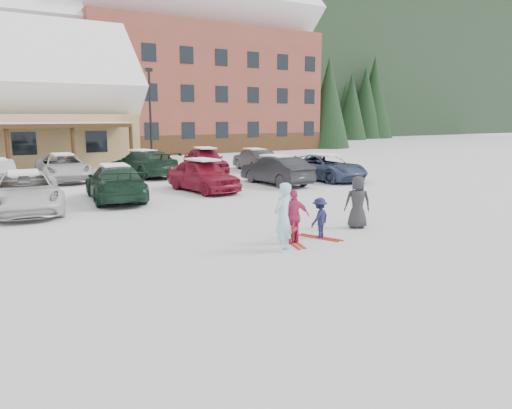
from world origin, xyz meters
TOP-DOWN VIEW (x-y plane):
  - ground at (0.00, 0.00)m, footprint 160.00×160.00m
  - alpine_hotel at (14.27, 38.00)m, footprint 31.48×14.01m
  - lamp_post at (6.24, 24.09)m, footprint 0.50×0.25m
  - conifer_1 at (30.00, 32.00)m, footprint 4.84×4.84m
  - conifer_3 at (6.00, 44.00)m, footprint 3.96×3.96m
  - conifer_4 at (34.00, 46.00)m, footprint 5.06×5.06m
  - adult_skier at (0.18, -0.46)m, footprint 0.77×0.67m
  - toddler_red at (0.82, 0.05)m, footprint 0.57×0.52m
  - child_navy at (1.89, 0.10)m, footprint 0.86×0.66m
  - skis_child_navy at (1.89, 0.10)m, footprint 0.66×1.39m
  - child_magenta at (0.91, 0.03)m, footprint 0.95×0.62m
  - skis_child_magenta at (0.91, 0.03)m, footprint 0.62×1.39m
  - bystander_dark at (3.74, 0.49)m, footprint 0.96×0.87m
  - parked_car_2 at (-4.53, 8.98)m, footprint 3.12×5.57m
  - parked_car_3 at (-0.96, 9.76)m, footprint 2.84×5.33m
  - parked_car_4 at (3.25, 10.07)m, footprint 2.14×4.53m
  - parked_car_5 at (7.49, 10.14)m, footprint 1.63×4.50m
  - parked_car_6 at (10.74, 10.12)m, footprint 2.66×5.16m
  - parked_car_10 at (-1.36, 17.55)m, footprint 2.78×5.41m
  - parked_car_11 at (2.99, 17.07)m, footprint 2.95×5.57m
  - parked_car_12 at (6.78, 16.64)m, footprint 2.61×4.86m
  - parked_car_13 at (10.30, 16.52)m, footprint 2.10×4.38m

SIDE VIEW (x-z plane):
  - ground at x=0.00m, z-range 0.00..0.00m
  - skis_child_navy at x=1.89m, z-range 0.00..0.03m
  - skis_child_magenta at x=0.91m, z-range 0.00..0.03m
  - toddler_red at x=0.82m, z-range 0.00..0.93m
  - child_navy at x=1.89m, z-range 0.00..1.17m
  - parked_car_13 at x=10.30m, z-range 0.00..1.38m
  - parked_car_6 at x=10.74m, z-range 0.00..1.39m
  - parked_car_10 at x=-1.36m, z-range 0.00..1.46m
  - parked_car_2 at x=-4.53m, z-range 0.00..1.47m
  - parked_car_3 at x=-0.96m, z-range 0.00..1.47m
  - parked_car_5 at x=7.49m, z-range 0.00..1.47m
  - child_magenta at x=0.91m, z-range 0.00..1.49m
  - parked_car_4 at x=3.25m, z-range 0.00..1.50m
  - parked_car_11 at x=2.99m, z-range 0.00..1.54m
  - parked_car_12 at x=6.78m, z-range 0.00..1.57m
  - bystander_dark at x=3.74m, z-range 0.00..1.64m
  - adult_skier at x=0.18m, z-range 0.00..1.79m
  - lamp_post at x=6.24m, z-range 0.41..7.25m
  - conifer_3 at x=6.00m, z-range 0.53..9.71m
  - conifer_1 at x=30.00m, z-range 0.65..11.87m
  - conifer_4 at x=34.00m, z-range 0.68..12.41m
  - alpine_hotel at x=14.27m, z-range -2.11..19.37m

